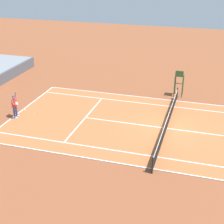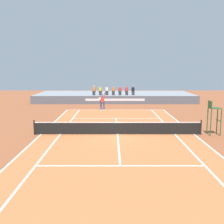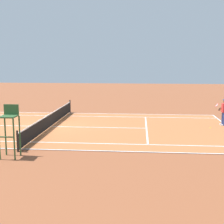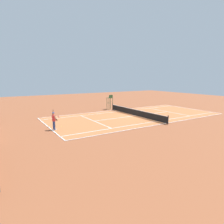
% 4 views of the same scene
% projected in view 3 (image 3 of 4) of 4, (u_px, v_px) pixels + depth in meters
% --- Properties ---
extents(ground_plane, '(80.00, 80.00, 0.00)m').
position_uv_depth(ground_plane, '(51.00, 127.00, 21.57)').
color(ground_plane, brown).
extents(court, '(11.08, 23.88, 0.03)m').
position_uv_depth(court, '(51.00, 127.00, 21.57)').
color(court, '#B76638').
rests_on(court, ground).
extents(net, '(11.98, 0.10, 1.07)m').
position_uv_depth(net, '(51.00, 119.00, 21.49)').
color(net, black).
rests_on(net, ground).
extents(tennis_player, '(0.76, 0.64, 2.08)m').
position_uv_depth(tennis_player, '(224.00, 111.00, 21.87)').
color(tennis_player, navy).
rests_on(tennis_player, ground).
extents(tennis_ball, '(0.07, 0.07, 0.07)m').
position_uv_depth(tennis_ball, '(210.00, 128.00, 21.12)').
color(tennis_ball, '#D1E533').
rests_on(tennis_ball, ground).
extents(umpire_chair, '(0.77, 0.77, 2.44)m').
position_uv_depth(umpire_chair, '(10.00, 124.00, 14.66)').
color(umpire_chair, '#2D562D').
rests_on(umpire_chair, ground).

